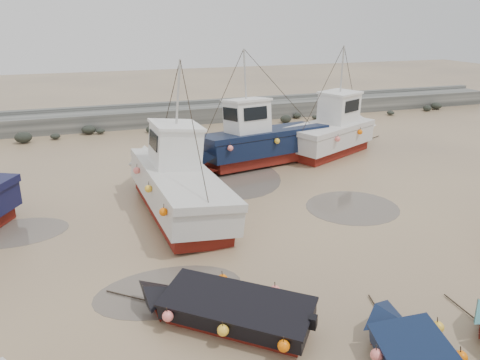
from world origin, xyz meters
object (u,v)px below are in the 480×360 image
at_px(cabin_boat_3, 335,130).
at_px(cabin_boat_1, 173,180).
at_px(dinghy_4, 225,305).
at_px(cabin_boat_2, 255,141).
at_px(person, 167,189).

bearing_deg(cabin_boat_3, cabin_boat_1, -88.95).
bearing_deg(dinghy_4, cabin_boat_1, 38.87).
bearing_deg(cabin_boat_2, cabin_boat_1, 120.83).
xyz_separation_m(cabin_boat_1, person, (0.14, 2.59, -1.31)).
relative_size(dinghy_4, person, 3.33).
bearing_deg(dinghy_4, person, 38.47).
distance_m(cabin_boat_1, person, 2.90).
height_order(cabin_boat_1, cabin_boat_2, same).
distance_m(cabin_boat_2, person, 5.99).
xyz_separation_m(cabin_boat_2, person, (-5.37, -2.31, -1.33)).
bearing_deg(cabin_boat_1, dinghy_4, -95.12).
distance_m(dinghy_4, cabin_boat_2, 14.30).
xyz_separation_m(dinghy_4, cabin_boat_1, (0.22, 8.18, 0.77)).
height_order(cabin_boat_3, person, cabin_boat_3).
distance_m(cabin_boat_2, cabin_boat_3, 5.46).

